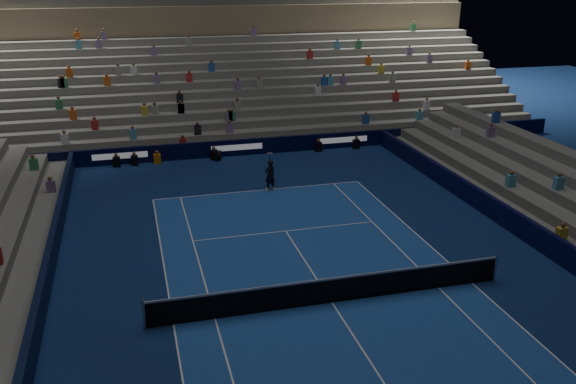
% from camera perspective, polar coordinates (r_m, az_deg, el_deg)
% --- Properties ---
extents(ground, '(90.00, 90.00, 0.00)m').
position_cam_1_polar(ground, '(21.90, 4.09, -10.20)').
color(ground, '#0D2150').
rests_on(ground, ground).
extents(court_surface, '(10.97, 23.77, 0.01)m').
position_cam_1_polar(court_surface, '(21.89, 4.09, -10.19)').
color(court_surface, '#1C489C').
rests_on(court_surface, ground).
extents(sponsor_barrier_far, '(44.00, 0.25, 1.00)m').
position_cam_1_polar(sponsor_barrier_far, '(38.34, -4.80, 4.13)').
color(sponsor_barrier_far, black).
rests_on(sponsor_barrier_far, ground).
extents(sponsor_barrier_east, '(0.25, 37.00, 1.00)m').
position_cam_1_polar(sponsor_barrier_east, '(26.18, 24.77, -5.59)').
color(sponsor_barrier_east, '#080932').
rests_on(sponsor_barrier_east, ground).
extents(sponsor_barrier_west, '(0.25, 37.00, 1.00)m').
position_cam_1_polar(sponsor_barrier_west, '(20.98, -22.43, -11.73)').
color(sponsor_barrier_west, black).
rests_on(sponsor_barrier_west, ground).
extents(grandstand_main, '(44.00, 15.20, 11.20)m').
position_cam_1_polar(grandstand_main, '(46.79, -7.01, 10.58)').
color(grandstand_main, slate).
rests_on(grandstand_main, ground).
extents(tennis_net, '(12.90, 0.10, 1.10)m').
position_cam_1_polar(tennis_net, '(21.65, 4.12, -9.05)').
color(tennis_net, '#B2B2B7').
rests_on(tennis_net, ground).
extents(tennis_player, '(0.69, 0.56, 1.65)m').
position_cam_1_polar(tennis_player, '(32.05, -1.68, 1.55)').
color(tennis_player, black).
rests_on(tennis_player, ground).
extents(broadcast_camera, '(0.55, 0.92, 0.54)m').
position_cam_1_polar(broadcast_camera, '(37.55, -6.54, 3.37)').
color(broadcast_camera, black).
rests_on(broadcast_camera, ground).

